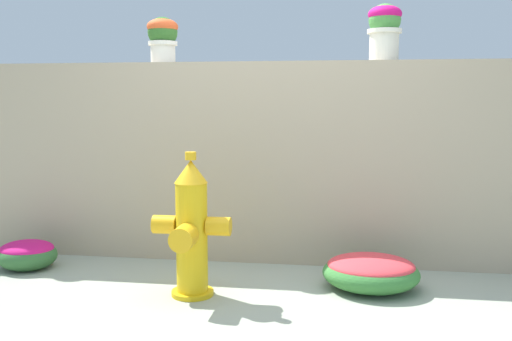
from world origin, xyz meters
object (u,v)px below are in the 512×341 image
Objects in this scene: potted_plant_2 at (385,28)px; potted_plant_1 at (163,36)px; flower_bush_right at (371,271)px; fire_hydrant at (191,231)px; flower_bush_left at (27,253)px.

potted_plant_1 is at bearing -178.80° from potted_plant_2.
flower_bush_right is (1.59, -0.65, -1.61)m from potted_plant_1.
flower_bush_right is (1.13, 0.31, -0.30)m from fire_hydrant.
potted_plant_1 is 1.69m from potted_plant_2.
potted_plant_2 is 0.66× the size of flower_bush_right.
flower_bush_left is at bearing 178.13° from flower_bush_right.
flower_bush_left is 2.48m from flower_bush_right.
potted_plant_2 reaches higher than flower_bush_left.
fire_hydrant is (-1.22, -0.99, -1.34)m from potted_plant_2.
potted_plant_1 is at bearing 115.97° from fire_hydrant.
flower_bush_left is (-2.57, -0.60, -1.65)m from potted_plant_2.
fire_hydrant is 2.10× the size of flower_bush_left.
potted_plant_2 is 1.78m from flower_bush_right.
fire_hydrant is at bearing -16.06° from flower_bush_left.
flower_bush_right is (2.48, -0.08, 0.01)m from flower_bush_left.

